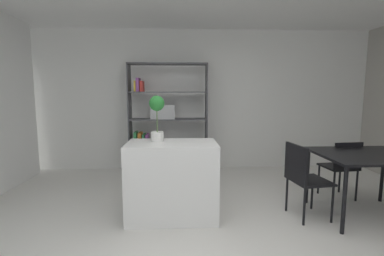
% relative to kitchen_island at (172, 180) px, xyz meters
% --- Properties ---
extents(ground_plane, '(9.90, 9.90, 0.00)m').
position_rel_kitchen_island_xyz_m(ground_plane, '(0.33, -0.61, -0.47)').
color(ground_plane, silver).
extents(back_partition, '(7.19, 0.06, 2.75)m').
position_rel_kitchen_island_xyz_m(back_partition, '(0.33, 2.26, 0.91)').
color(back_partition, white).
rests_on(back_partition, ground_plane).
extents(kitchen_island, '(1.08, 0.63, 0.93)m').
position_rel_kitchen_island_xyz_m(kitchen_island, '(0.00, 0.00, 0.00)').
color(kitchen_island, white).
rests_on(kitchen_island, ground_plane).
extents(potted_plant_on_island, '(0.19, 0.19, 0.56)m').
position_rel_kitchen_island_xyz_m(potted_plant_on_island, '(-0.18, 0.10, 0.81)').
color(potted_plant_on_island, white).
rests_on(potted_plant_on_island, kitchen_island).
extents(open_bookshelf, '(1.46, 0.35, 2.06)m').
position_rel_kitchen_island_xyz_m(open_bookshelf, '(-0.24, 1.91, 0.55)').
color(open_bookshelf, '#4C4C51').
rests_on(open_bookshelf, ground_plane).
extents(dining_table, '(1.19, 0.97, 0.79)m').
position_rel_kitchen_island_xyz_m(dining_table, '(2.39, -0.08, 0.25)').
color(dining_table, black).
rests_on(dining_table, ground_plane).
extents(dining_chair_island_side, '(0.48, 0.50, 0.91)m').
position_rel_kitchen_island_xyz_m(dining_chair_island_side, '(1.58, -0.09, 0.08)').
color(dining_chair_island_side, black).
rests_on(dining_chair_island_side, ground_plane).
extents(dining_chair_far, '(0.45, 0.45, 0.85)m').
position_rel_kitchen_island_xyz_m(dining_chair_far, '(2.40, 0.44, 0.05)').
color(dining_chair_far, black).
rests_on(dining_chair_far, ground_plane).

